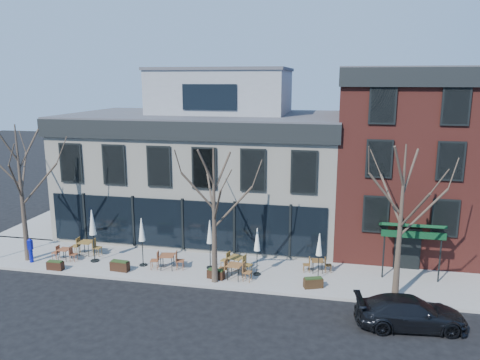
% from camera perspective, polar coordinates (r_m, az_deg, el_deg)
% --- Properties ---
extents(ground, '(120.00, 120.00, 0.00)m').
position_cam_1_polar(ground, '(29.34, -6.83, -8.86)').
color(ground, black).
rests_on(ground, ground).
extents(sidewalk_front, '(33.50, 4.70, 0.15)m').
position_cam_1_polar(sidewalk_front, '(26.55, -1.56, -10.92)').
color(sidewalk_front, gray).
rests_on(sidewalk_front, ground).
extents(sidewalk_side, '(4.50, 12.00, 0.15)m').
position_cam_1_polar(sidewalk_side, '(39.16, -19.79, -3.98)').
color(sidewalk_side, gray).
rests_on(sidewalk_side, ground).
extents(corner_building, '(18.39, 10.39, 11.10)m').
position_cam_1_polar(corner_building, '(32.72, -4.10, 2.00)').
color(corner_building, silver).
rests_on(corner_building, ground).
extents(red_brick_building, '(8.20, 11.78, 11.18)m').
position_cam_1_polar(red_brick_building, '(31.52, 19.09, 2.65)').
color(red_brick_building, maroon).
rests_on(red_brick_building, ground).
extents(tree_corner, '(3.93, 3.98, 7.92)m').
position_cam_1_polar(tree_corner, '(29.29, -25.08, -1.29)').
color(tree_corner, '#382B21').
rests_on(tree_corner, sidewalk_front).
extents(tree_mid, '(3.50, 3.55, 7.04)m').
position_cam_1_polar(tree_mid, '(23.74, -3.15, -4.22)').
color(tree_mid, '#382B21').
rests_on(tree_mid, sidewalk_front).
extents(tree_right, '(3.72, 3.77, 7.48)m').
position_cam_1_polar(tree_right, '(23.13, 19.01, -4.75)').
color(tree_right, '#382B21').
rests_on(tree_right, sidewalk_front).
extents(parked_sedan, '(4.87, 2.48, 1.35)m').
position_cam_1_polar(parked_sedan, '(22.12, 20.03, -14.94)').
color(parked_sedan, black).
rests_on(parked_sedan, ground).
extents(call_box, '(0.29, 0.29, 1.45)m').
position_cam_1_polar(call_box, '(29.69, -24.17, -7.74)').
color(call_box, '#0B1394').
rests_on(call_box, sidewalk_front).
extents(cafe_set_0, '(1.61, 0.67, 0.84)m').
position_cam_1_polar(cafe_set_0, '(29.39, -20.61, -8.34)').
color(cafe_set_0, brown).
rests_on(cafe_set_0, sidewalk_front).
extents(cafe_set_1, '(1.92, 0.77, 1.01)m').
position_cam_1_polar(cafe_set_1, '(29.79, -18.23, -7.70)').
color(cafe_set_1, brown).
rests_on(cafe_set_1, sidewalk_front).
extents(cafe_set_2, '(1.96, 0.89, 1.01)m').
position_cam_1_polar(cafe_set_2, '(26.61, -8.86, -9.63)').
color(cafe_set_2, brown).
rests_on(cafe_set_2, sidewalk_front).
extents(cafe_set_3, '(1.94, 0.99, 0.99)m').
position_cam_1_polar(cafe_set_3, '(26.05, -0.47, -9.98)').
color(cafe_set_3, brown).
rests_on(cafe_set_3, sidewalk_front).
extents(cafe_set_4, '(1.92, 0.86, 0.99)m').
position_cam_1_polar(cafe_set_4, '(25.08, -0.63, -10.90)').
color(cafe_set_4, brown).
rests_on(cafe_set_4, sidewalk_front).
extents(cafe_set_5, '(1.63, 0.73, 0.84)m').
position_cam_1_polar(cafe_set_5, '(26.29, 9.40, -10.13)').
color(cafe_set_5, brown).
rests_on(cafe_set_5, sidewalk_front).
extents(umbrella_0, '(0.49, 0.49, 3.09)m').
position_cam_1_polar(umbrella_0, '(28.09, -17.55, -5.29)').
color(umbrella_0, black).
rests_on(umbrella_0, sidewalk_front).
extents(umbrella_1, '(0.45, 0.45, 2.80)m').
position_cam_1_polar(umbrella_1, '(26.84, -11.89, -6.25)').
color(umbrella_1, black).
rests_on(umbrella_1, sidewalk_front).
extents(umbrella_2, '(0.45, 0.45, 2.80)m').
position_cam_1_polar(umbrella_2, '(25.97, -3.69, -6.63)').
color(umbrella_2, black).
rests_on(umbrella_2, sidewalk_front).
extents(umbrella_3, '(0.42, 0.42, 2.63)m').
position_cam_1_polar(umbrella_3, '(25.12, 2.11, -7.57)').
color(umbrella_3, black).
rests_on(umbrella_3, sidewalk_front).
extents(umbrella_4, '(0.41, 0.41, 2.53)m').
position_cam_1_polar(umbrella_4, '(24.93, 9.63, -8.06)').
color(umbrella_4, black).
rests_on(umbrella_4, sidewalk_front).
extents(planter_0, '(0.92, 0.37, 0.51)m').
position_cam_1_polar(planter_0, '(28.24, -21.59, -9.64)').
color(planter_0, black).
rests_on(planter_0, sidewalk_front).
extents(planter_1, '(1.07, 0.49, 0.58)m').
position_cam_1_polar(planter_1, '(26.99, -14.44, -10.09)').
color(planter_1, black).
rests_on(planter_1, sidewalk_front).
extents(planter_2, '(0.97, 0.52, 0.51)m').
position_cam_1_polar(planter_2, '(25.26, -2.96, -11.37)').
color(planter_2, black).
rests_on(planter_2, sidewalk_front).
extents(planter_3, '(1.04, 0.71, 0.54)m').
position_cam_1_polar(planter_3, '(24.50, 8.92, -12.25)').
color(planter_3, '#332111').
rests_on(planter_3, sidewalk_front).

